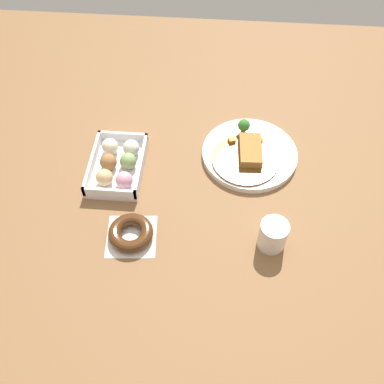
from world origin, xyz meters
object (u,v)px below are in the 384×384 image
at_px(curry_plate, 249,153).
at_px(coffee_mug, 273,235).
at_px(chocolate_ring_donut, 131,233).
at_px(donut_box, 118,164).

relative_size(curry_plate, coffee_mug, 3.40).
xyz_separation_m(curry_plate, coffee_mug, (0.28, 0.05, 0.02)).
relative_size(curry_plate, chocolate_ring_donut, 2.04).
relative_size(curry_plate, donut_box, 1.27).
bearing_deg(donut_box, coffee_mug, 64.01).
height_order(donut_box, coffee_mug, coffee_mug).
height_order(curry_plate, donut_box, curry_plate).
xyz_separation_m(curry_plate, chocolate_ring_donut, (0.29, -0.28, 0.00)).
relative_size(donut_box, chocolate_ring_donut, 1.61).
bearing_deg(coffee_mug, donut_box, -115.99).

